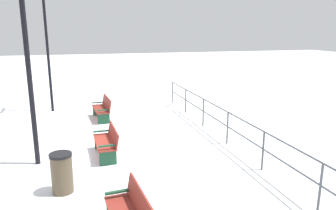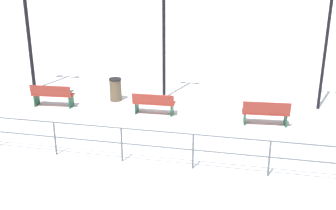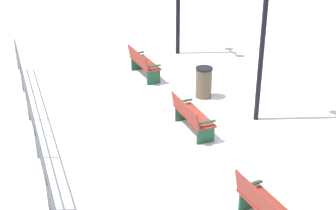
{
  "view_description": "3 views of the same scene",
  "coord_description": "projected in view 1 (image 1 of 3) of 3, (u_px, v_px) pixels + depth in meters",
  "views": [
    {
      "loc": [
        0.67,
        8.57,
        3.47
      ],
      "look_at": [
        -2.09,
        -1.17,
        1.08
      ],
      "focal_mm": 33.98,
      "sensor_mm": 36.0,
      "label": 1
    },
    {
      "loc": [
        -13.92,
        -3.51,
        5.64
      ],
      "look_at": [
        -1.44,
        -0.83,
        0.94
      ],
      "focal_mm": 45.79,
      "sensor_mm": 36.0,
      "label": 2
    },
    {
      "loc": [
        -4.08,
        -9.55,
        5.57
      ],
      "look_at": [
        -0.94,
        -0.95,
        1.29
      ],
      "focal_mm": 50.71,
      "sensor_mm": 36.0,
      "label": 3
    }
  ],
  "objects": [
    {
      "name": "trash_bin",
      "position": [
        62.0,
        173.0,
        6.9
      ],
      "size": [
        0.48,
        0.48,
        0.9
      ],
      "color": "brown",
      "rests_on": "ground"
    },
    {
      "name": "bench_second",
      "position": [
        107.0,
        141.0,
        8.9
      ],
      "size": [
        0.61,
        1.52,
        0.82
      ],
      "rotation": [
        0.0,
        0.0,
        0.04
      ],
      "color": "maroon",
      "rests_on": "ground"
    },
    {
      "name": "lamppost_near",
      "position": [
        46.0,
        36.0,
        13.24
      ],
      "size": [
        0.23,
        0.92,
        4.99
      ],
      "color": "black",
      "rests_on": "ground"
    },
    {
      "name": "ground_plane",
      "position": [
        108.0,
        156.0,
        9.0
      ],
      "size": [
        80.0,
        80.0,
        0.0
      ],
      "primitive_type": "plane",
      "color": "white",
      "rests_on": "ground"
    },
    {
      "name": "waterfront_railing",
      "position": [
        228.0,
        122.0,
        9.82
      ],
      "size": [
        0.05,
        12.04,
        1.03
      ],
      "color": "#4C5156",
      "rests_on": "ground"
    },
    {
      "name": "lamppost_middle",
      "position": [
        25.0,
        35.0,
        7.71
      ],
      "size": [
        0.27,
        0.9,
        5.01
      ],
      "color": "black",
      "rests_on": "ground"
    },
    {
      "name": "bench_nearest",
      "position": [
        103.0,
        108.0,
        12.6
      ],
      "size": [
        0.68,
        1.6,
        0.89
      ],
      "rotation": [
        0.0,
        0.0,
        0.08
      ],
      "color": "maroon",
      "rests_on": "ground"
    }
  ]
}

